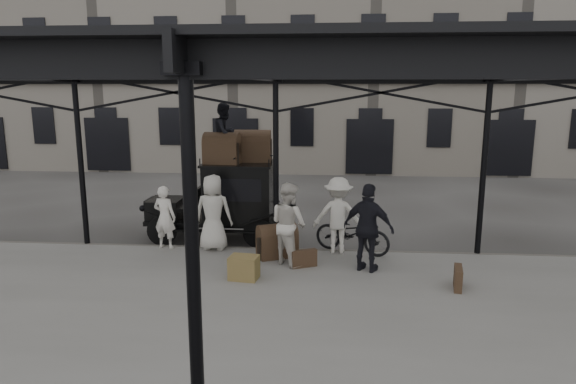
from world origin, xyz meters
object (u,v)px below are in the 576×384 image
object	(u,v)px
steamer_trunk_roof_near	(222,150)
steamer_trunk_platform	(277,243)
porter_left	(165,217)
taxi	(228,197)
porter_official	(368,228)
bicycle	(352,233)

from	to	relation	value
steamer_trunk_roof_near	steamer_trunk_platform	distance (m)	3.03
porter_left	steamer_trunk_roof_near	bearing A→B (deg)	-125.51
porter_left	steamer_trunk_roof_near	size ratio (longest dim) A/B	1.71
porter_left	taxi	bearing A→B (deg)	-121.54
porter_official	steamer_trunk_platform	bearing A→B (deg)	3.92
steamer_trunk_roof_near	bicycle	bearing A→B (deg)	-11.38
porter_official	steamer_trunk_platform	xyz separation A→B (m)	(-2.11, 0.82, -0.65)
taxi	bicycle	size ratio (longest dim) A/B	1.89
porter_left	porter_official	size ratio (longest dim) A/B	0.82
bicycle	steamer_trunk_platform	xyz separation A→B (m)	(-1.82, -0.44, -0.17)
porter_left	steamer_trunk_platform	xyz separation A→B (m)	(2.90, -0.44, -0.47)
porter_left	bicycle	distance (m)	4.73
steamer_trunk_platform	porter_left	bearing A→B (deg)	147.67
taxi	steamer_trunk_platform	bearing A→B (deg)	-49.73
steamer_trunk_platform	steamer_trunk_roof_near	bearing A→B (deg)	112.24
taxi	porter_official	xyz separation A→B (m)	(3.64, -2.63, -0.06)
porter_official	bicycle	xyz separation A→B (m)	(-0.29, 1.26, -0.48)
taxi	porter_left	xyz separation A→B (m)	(-1.37, -1.37, -0.25)
porter_official	steamer_trunk_platform	size ratio (longest dim) A/B	2.15
porter_official	bicycle	size ratio (longest dim) A/B	1.03
bicycle	steamer_trunk_platform	distance (m)	1.88
taxi	steamer_trunk_roof_near	world-z (taller)	steamer_trunk_roof_near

